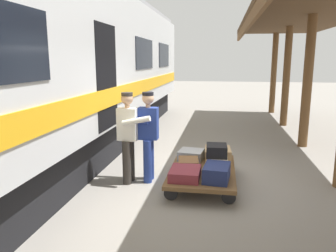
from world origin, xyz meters
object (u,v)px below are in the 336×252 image
train_car (35,71)px  suitcase_brown_leather (188,164)px  luggage_cart (202,171)px  porter_by_door (129,135)px  suitcase_cream_canvas (217,163)px  suitcase_black_hardshell (217,151)px  suitcase_gray_aluminum (191,155)px  suitcase_navy_fabric (217,173)px  porter_in_overalls (147,134)px  suitcase_burgundy_valise (185,174)px  suitcase_tan_vintage (218,155)px

train_car → suitcase_brown_leather: (-3.12, 0.28, -1.67)m
luggage_cart → porter_by_door: (1.36, 0.10, 0.67)m
suitcase_cream_canvas → suitcase_black_hardshell: bearing=-60.4°
suitcase_cream_canvas → suitcase_brown_leather: bearing=0.0°
suitcase_cream_canvas → suitcase_gray_aluminum: suitcase_cream_canvas is taller
porter_by_door → suitcase_navy_fabric: bearing=164.9°
luggage_cart → porter_by_door: 1.52m
luggage_cart → suitcase_brown_leather: size_ratio=4.17×
suitcase_gray_aluminum → porter_in_overalls: size_ratio=0.28×
suitcase_burgundy_valise → suitcase_black_hardshell: size_ratio=1.46×
suitcase_tan_vintage → train_car: bearing=4.1°
suitcase_tan_vintage → suitcase_navy_fabric: size_ratio=0.96×
suitcase_brown_leather → suitcase_black_hardshell: suitcase_black_hardshell is taller
suitcase_navy_fabric → suitcase_burgundy_valise: bearing=0.0°
train_car → suitcase_navy_fabric: bearing=167.3°
luggage_cart → suitcase_black_hardshell: bearing=-172.3°
luggage_cart → suitcase_tan_vintage: size_ratio=3.48×
suitcase_brown_leather → suitcase_gray_aluminum: suitcase_gray_aluminum is taller
suitcase_brown_leather → suitcase_gray_aluminum: (0.00, -0.54, 0.01)m
suitcase_brown_leather → porter_in_overalls: porter_in_overalls is taller
train_car → luggage_cart: (-3.39, 0.28, -1.80)m
suitcase_black_hardshell → porter_in_overalls: bearing=-0.1°
suitcase_cream_canvas → suitcase_black_hardshell: (0.02, -0.03, 0.23)m
porter_by_door → suitcase_cream_canvas: bearing=-176.4°
train_car → porter_in_overalls: bearing=174.0°
suitcase_burgundy_valise → porter_by_door: 1.30m
suitcase_tan_vintage → luggage_cart: bearing=64.0°
suitcase_tan_vintage → suitcase_navy_fabric: suitcase_navy_fabric is taller
luggage_cart → suitcase_cream_canvas: suitcase_cream_canvas is taller
luggage_cart → suitcase_cream_canvas: (-0.27, 0.00, 0.17)m
suitcase_cream_canvas → suitcase_burgundy_valise: size_ratio=0.81×
suitcase_burgundy_valise → suitcase_gray_aluminum: 1.09m
suitcase_burgundy_valise → suitcase_tan_vintage: suitcase_tan_vintage is taller
suitcase_gray_aluminum → porter_by_door: size_ratio=0.28×
suitcase_cream_canvas → porter_by_door: size_ratio=0.30×
suitcase_black_hardshell → luggage_cart: bearing=7.7°
suitcase_brown_leather → porter_by_door: 1.23m
porter_in_overalls → porter_by_door: size_ratio=1.00×
train_car → suitcase_cream_canvas: bearing=175.6°
suitcase_black_hardshell → train_car: bearing=-3.9°
suitcase_black_hardshell → porter_by_door: size_ratio=0.25×
luggage_cart → suitcase_navy_fabric: size_ratio=3.33×
suitcase_burgundy_valise → porter_by_door: bearing=-21.9°
suitcase_cream_canvas → suitcase_gray_aluminum: size_ratio=1.08×
train_car → suitcase_cream_canvas: train_car is taller
suitcase_brown_leather → suitcase_burgundy_valise: 0.54m
suitcase_tan_vintage → porter_in_overalls: bearing=21.2°
luggage_cart → suitcase_brown_leather: bearing=0.0°
suitcase_brown_leather → porter_by_door: bearing=5.4°
suitcase_gray_aluminum → porter_by_door: porter_by_door is taller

